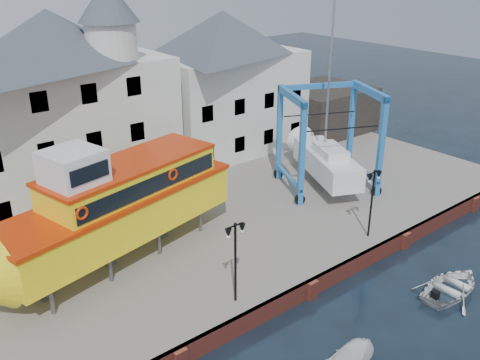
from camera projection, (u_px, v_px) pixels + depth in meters
ground at (311, 298)px, 27.49m from camera, size 140.00×140.00×0.00m
hardstanding at (190, 214)px, 35.14m from camera, size 44.00×22.00×1.00m
quay_wall at (310, 289)px, 27.37m from camera, size 44.00×0.47×1.00m
building_white_main at (60, 102)px, 34.88m from camera, size 14.00×8.30×14.00m
building_white_right at (223, 82)px, 43.66m from camera, size 12.00×8.00×11.20m
shed_dark at (322, 109)px, 49.46m from camera, size 8.00×7.00×4.00m
lamp_post_left at (235, 242)px, 24.38m from camera, size 1.12×0.32×4.20m
lamp_post_right at (373, 187)px, 30.19m from camera, size 1.12×0.32×4.20m
tour_boat at (104, 210)px, 27.35m from camera, size 16.20×7.10×6.87m
travel_lift at (323, 153)px, 37.91m from camera, size 7.70×9.00×13.39m
motorboat_b at (451, 292)px, 27.95m from camera, size 4.38×3.21×0.88m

